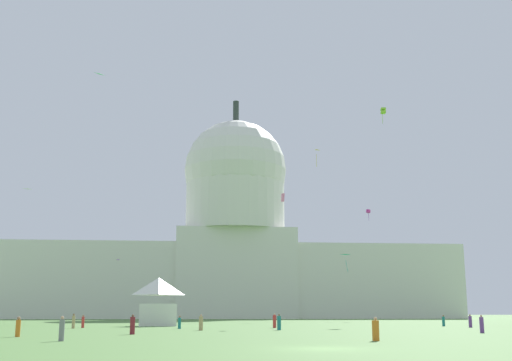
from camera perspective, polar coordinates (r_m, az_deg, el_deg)
name	(u,v)px	position (r m, az deg, el deg)	size (l,w,h in m)	color
ground_plane	(324,349)	(34.45, 6.08, -14.76)	(800.00, 800.00, 0.00)	#4C7538
capitol_building	(235,243)	(188.83, -1.89, -5.63)	(130.93, 30.68, 65.80)	silver
event_tent	(158,301)	(89.71, -8.76, -10.66)	(5.54, 5.30, 6.55)	white
person_tan_near_tree_west	(201,323)	(67.79, -4.96, -12.62)	(0.55, 0.55, 1.63)	tan
person_tan_front_right	(74,322)	(78.72, -16.04, -12.06)	(0.51, 0.51, 1.69)	tan
person_purple_deep_crowd	(470,321)	(85.37, 18.66, -11.88)	(0.46, 0.46, 1.60)	#703D93
person_orange_aisle_center	(18,328)	(53.41, -20.55, -12.24)	(0.51, 0.51, 1.53)	orange
person_teal_lawn_far_left	(279,323)	(68.82, 2.08, -12.63)	(0.58, 0.58, 1.66)	#1E757A
person_orange_mid_center	(376,330)	(43.79, 10.67, -13.05)	(0.54, 0.54, 1.57)	orange
person_teal_back_left	(444,321)	(91.58, 16.46, -11.99)	(0.48, 0.48, 1.48)	#1E757A
person_purple_lawn_far_right	(482,325)	(63.58, 19.58, -12.07)	(0.45, 0.45, 1.62)	#703D93
person_red_front_left	(83,322)	(81.19, -15.25, -12.13)	(0.48, 0.48, 1.55)	red
person_red_mid_left	(275,321)	(78.56, 1.67, -12.50)	(0.57, 0.57, 1.70)	red
person_grey_edge_west	(62,330)	(44.67, -17.02, -12.66)	(0.49, 0.49, 1.62)	gray
person_maroon_back_center	(133,325)	(56.66, -11.01, -12.62)	(0.57, 0.57, 1.68)	maroon
person_teal_front_center	(179,323)	(74.60, -6.87, -12.53)	(0.35, 0.35, 1.49)	#1E757A
kite_pink_low	(283,198)	(87.16, 2.42, -1.54)	(0.40, 0.93, 1.23)	pink
kite_green_high	(101,76)	(119.12, -13.71, 9.08)	(1.79, 1.62, 0.35)	green
kite_violet_low	(116,261)	(148.15, -12.43, -7.04)	(0.82, 1.66, 0.12)	purple
kite_white_mid	(27,191)	(122.07, -19.87, -0.92)	(1.57, 1.28, 0.14)	white
kite_magenta_mid	(368,211)	(152.44, 10.03, -2.74)	(0.97, 0.95, 2.64)	#D1339E
kite_yellow_high	(316,153)	(166.08, 5.39, 2.51)	(1.57, 1.41, 4.32)	yellow
kite_lime_high	(383,111)	(129.20, 11.33, 6.14)	(0.99, 1.04, 3.20)	#8CD133
kite_turquoise_low	(346,257)	(138.72, 8.06, -6.77)	(1.83, 1.04, 3.52)	teal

